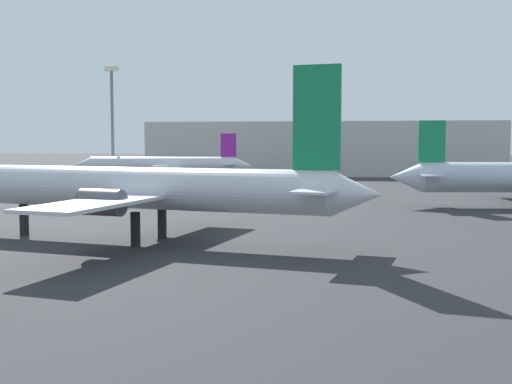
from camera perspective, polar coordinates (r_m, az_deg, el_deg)
name	(u,v)px	position (r m, az deg, el deg)	size (l,w,h in m)	color
airplane_on_taxiway	(136,188)	(44.72, -10.63, 0.38)	(34.50, 24.02, 11.65)	silver
airplane_far_left	(164,166)	(103.83, -8.21, 2.35)	(29.14, 22.05, 8.03)	silver
light_mast_left	(112,117)	(111.73, -12.69, 6.58)	(2.40, 0.50, 19.38)	slate
terminal_building	(323,148)	(135.37, 6.01, 3.91)	(69.24, 26.25, 10.55)	#B7B7B2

